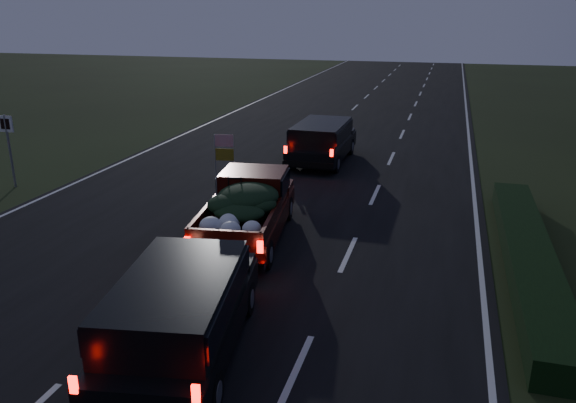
% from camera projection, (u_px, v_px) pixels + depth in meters
% --- Properties ---
extents(ground, '(120.00, 120.00, 0.00)m').
position_uv_depth(ground, '(171.00, 280.00, 12.65)').
color(ground, black).
rests_on(ground, ground).
extents(road_asphalt, '(14.00, 120.00, 0.02)m').
position_uv_depth(road_asphalt, '(171.00, 280.00, 12.65)').
color(road_asphalt, black).
rests_on(road_asphalt, ground).
extents(hedge_row, '(1.00, 10.00, 0.60)m').
position_uv_depth(hedge_row, '(528.00, 255.00, 13.26)').
color(hedge_row, black).
rests_on(hedge_row, ground).
extents(route_sign, '(0.55, 0.08, 2.50)m').
position_uv_depth(route_sign, '(8.00, 140.00, 18.89)').
color(route_sign, gray).
rests_on(route_sign, ground).
extents(pickup_truck, '(2.42, 4.96, 2.50)m').
position_uv_depth(pickup_truck, '(248.00, 205.00, 14.69)').
color(pickup_truck, '#3D0D08').
rests_on(pickup_truck, ground).
extents(lead_suv, '(1.95, 4.61, 1.32)m').
position_uv_depth(lead_suv, '(322.00, 138.00, 22.23)').
color(lead_suv, black).
rests_on(lead_suv, ground).
extents(rear_suv, '(2.64, 4.80, 1.31)m').
position_uv_depth(rear_suv, '(180.00, 307.00, 9.52)').
color(rear_suv, black).
rests_on(rear_suv, ground).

